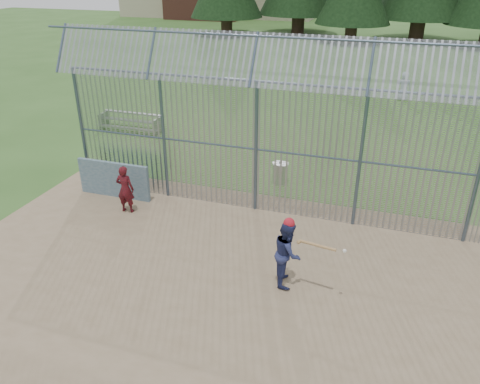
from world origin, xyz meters
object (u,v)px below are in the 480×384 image
(onlooker, at_px, (125,189))
(trash_can, at_px, (280,173))
(bleacher, at_px, (131,121))
(batter, at_px, (288,253))
(dugout_wall, at_px, (114,180))

(onlooker, relative_size, trash_can, 1.84)
(bleacher, bearing_deg, batter, -43.58)
(dugout_wall, relative_size, bleacher, 0.83)
(batter, distance_m, trash_can, 5.69)
(dugout_wall, xyz_separation_m, onlooker, (0.90, -0.78, 0.15))
(batter, relative_size, onlooker, 1.09)
(batter, distance_m, bleacher, 12.95)
(dugout_wall, bearing_deg, trash_can, 29.37)
(onlooker, bearing_deg, dugout_wall, -46.15)
(trash_can, relative_size, bleacher, 0.27)
(dugout_wall, xyz_separation_m, batter, (6.37, -2.73, 0.22))
(bleacher, bearing_deg, dugout_wall, -64.15)
(dugout_wall, height_order, onlooker, onlooker)
(onlooker, height_order, trash_can, onlooker)
(trash_can, height_order, bleacher, trash_can)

